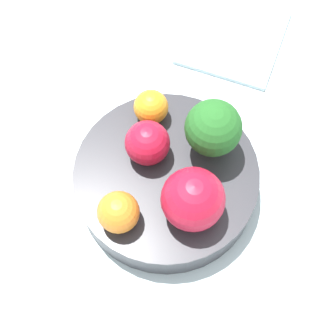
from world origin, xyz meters
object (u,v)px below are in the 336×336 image
(orange_back, at_px, (153,107))
(orange_front, at_px, (120,212))
(broccoli, at_px, (215,129))
(apple_green, at_px, (149,143))
(apple_red, at_px, (195,199))
(bowl, at_px, (168,180))
(napkin, at_px, (235,37))

(orange_back, bearing_deg, orange_front, 165.78)
(broccoli, xyz_separation_m, apple_green, (-0.01, 0.07, -0.02))
(broccoli, bearing_deg, apple_red, 162.87)
(broccoli, bearing_deg, bowl, 120.52)
(apple_red, bearing_deg, bowl, 30.25)
(apple_red, bearing_deg, broccoli, -17.13)
(bowl, relative_size, apple_red, 3.15)
(bowl, relative_size, orange_back, 5.22)
(napkin, bearing_deg, orange_back, 143.81)
(apple_green, bearing_deg, orange_front, 159.71)
(apple_green, relative_size, orange_front, 1.13)
(bowl, xyz_separation_m, orange_back, (0.07, 0.02, 0.04))
(apple_red, height_order, orange_front, apple_red)
(bowl, distance_m, apple_red, 0.07)
(apple_red, distance_m, orange_front, 0.07)
(orange_front, relative_size, napkin, 0.24)
(orange_back, bearing_deg, broccoli, -122.90)
(apple_red, height_order, apple_green, apple_red)
(bowl, height_order, orange_back, orange_back)
(bowl, xyz_separation_m, broccoli, (0.03, -0.05, 0.06))
(broccoli, xyz_separation_m, napkin, (0.19, -0.04, -0.08))
(broccoli, height_order, apple_green, broccoli)
(orange_front, bearing_deg, napkin, -27.27)
(broccoli, xyz_separation_m, apple_red, (-0.07, 0.02, -0.01))
(apple_red, xyz_separation_m, orange_back, (0.11, 0.04, -0.01))
(bowl, distance_m, orange_back, 0.08)
(broccoli, relative_size, orange_back, 1.91)
(bowl, distance_m, orange_front, 0.08)
(broccoli, bearing_deg, orange_front, 130.41)
(apple_green, xyz_separation_m, orange_back, (0.05, -0.00, -0.00))
(broccoli, height_order, apple_red, broccoli)
(broccoli, xyz_separation_m, orange_front, (-0.08, 0.10, -0.02))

